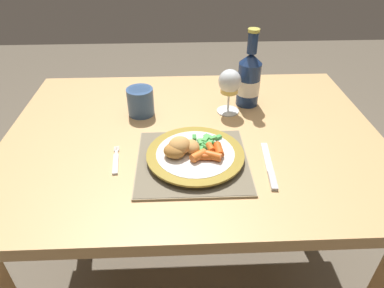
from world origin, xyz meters
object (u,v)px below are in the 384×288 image
at_px(dinner_plate, 196,155).
at_px(fork, 116,162).
at_px(table_knife, 270,169).
at_px(dining_table, 193,159).
at_px(drinking_cup, 141,101).
at_px(wine_glass, 230,84).
at_px(bottle, 249,79).

distance_m(dinner_plate, fork, 0.22).
xyz_separation_m(dinner_plate, table_knife, (0.19, -0.05, -0.01)).
distance_m(dining_table, dinner_plate, 0.18).
bearing_deg(drinking_cup, wine_glass, 0.30).
height_order(dinner_plate, bottle, bottle).
bearing_deg(dinner_plate, dining_table, 91.28).
height_order(dining_table, wine_glass, wine_glass).
xyz_separation_m(dining_table, fork, (-0.22, -0.14, 0.10)).
relative_size(dinner_plate, wine_glass, 1.77).
bearing_deg(fork, bottle, 37.49).
bearing_deg(drinking_cup, fork, -100.74).
xyz_separation_m(fork, wine_glass, (0.34, 0.27, 0.10)).
bearing_deg(table_knife, dinner_plate, 165.50).
relative_size(wine_glass, drinking_cup, 1.66).
height_order(wine_glass, bottle, bottle).
distance_m(dining_table, fork, 0.28).
relative_size(dinner_plate, fork, 2.13).
bearing_deg(bottle, drinking_cup, -171.58).
distance_m(dinner_plate, drinking_cup, 0.31).
xyz_separation_m(wine_glass, drinking_cup, (-0.29, -0.00, -0.05)).
xyz_separation_m(table_knife, drinking_cup, (-0.36, 0.31, 0.04)).
distance_m(dinner_plate, table_knife, 0.20).
height_order(fork, drinking_cup, drinking_cup).
bearing_deg(dinner_plate, drinking_cup, 122.98).
height_order(fork, table_knife, table_knife).
bearing_deg(bottle, dining_table, -137.83).
distance_m(dining_table, drinking_cup, 0.26).
height_order(table_knife, wine_glass, wine_glass).
height_order(wine_glass, drinking_cup, wine_glass).
bearing_deg(wine_glass, table_knife, -77.09).
relative_size(wine_glass, bottle, 0.57).
bearing_deg(dining_table, fork, -147.33).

